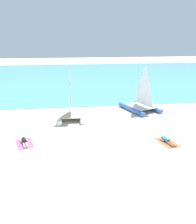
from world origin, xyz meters
The scene contains 8 objects.
ground_plane centered at (0.00, 10.00, 0.00)m, with size 120.00×120.00×0.00m, color beige.
ocean_water centered at (0.00, 30.16, 0.03)m, with size 120.00×40.00×0.05m, color #4C9EB7.
sailboat_white centered at (-2.23, 6.62, 0.73)m, with size 2.46×3.80×4.91m.
sailboat_blue centered at (4.87, 8.26, 0.79)m, with size 3.82×4.71×5.32m.
towel_left centered at (-5.62, 1.71, 0.01)m, with size 1.10×1.90×0.01m, color #D84C99.
sunbather_left centered at (-5.63, 1.77, 0.13)m, with size 0.79×1.55×0.30m.
towel_right centered at (4.47, 0.56, 0.01)m, with size 1.10×1.90×0.01m, color #EA5933.
sunbather_right centered at (4.46, 0.62, 0.13)m, with size 0.72×1.56×0.30m.
Camera 1 is at (-2.45, -14.10, 7.27)m, focal length 38.02 mm.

